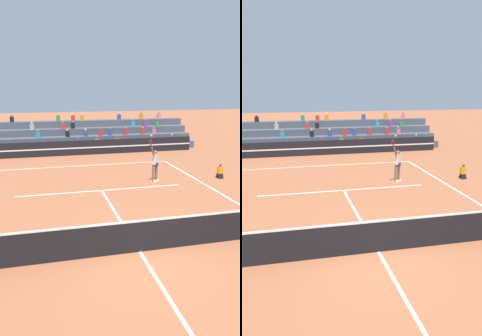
{
  "view_description": "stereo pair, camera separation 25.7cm",
  "coord_description": "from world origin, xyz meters",
  "views": [
    {
      "loc": [
        -2.83,
        -8.88,
        5.0
      ],
      "look_at": [
        0.94,
        6.42,
        1.1
      ],
      "focal_mm": 35.0,
      "sensor_mm": 36.0,
      "label": 1
    },
    {
      "loc": [
        -2.58,
        -8.94,
        5.0
      ],
      "look_at": [
        0.94,
        6.42,
        1.1
      ],
      "focal_mm": 35.0,
      "sensor_mm": 36.0,
      "label": 2
    }
  ],
  "objects": [
    {
      "name": "bleacher_stand",
      "position": [
        0.01,
        18.69,
        0.84
      ],
      "size": [
        19.72,
        3.8,
        2.83
      ],
      "color": "#4C515B",
      "rests_on": "ground"
    },
    {
      "name": "ball_kid_courtside",
      "position": [
        6.92,
        7.09,
        0.33
      ],
      "size": [
        0.3,
        0.36,
        0.84
      ],
      "color": "black",
      "rests_on": "ground"
    },
    {
      "name": "ground_plane",
      "position": [
        0.0,
        0.0,
        0.0
      ],
      "size": [
        120.0,
        120.0,
        0.0
      ],
      "primitive_type": "plane",
      "color": "#AD603D"
    },
    {
      "name": "court_lines",
      "position": [
        0.0,
        0.0,
        0.0
      ],
      "size": [
        11.1,
        23.9,
        0.01
      ],
      "color": "white",
      "rests_on": "ground"
    },
    {
      "name": "tennis_net",
      "position": [
        0.0,
        0.0,
        0.54
      ],
      "size": [
        12.0,
        0.1,
        1.1
      ],
      "color": "black",
      "rests_on": "ground"
    },
    {
      "name": "tennis_player",
      "position": [
        3.12,
        7.35,
        0.99
      ],
      "size": [
        0.86,
        0.83,
        2.44
      ],
      "color": "brown",
      "rests_on": "ground"
    },
    {
      "name": "sponsor_banner_wall",
      "position": [
        0.0,
        15.52,
        0.55
      ],
      "size": [
        18.0,
        0.26,
        1.1
      ],
      "color": "black",
      "rests_on": "ground"
    },
    {
      "name": "tennis_ball",
      "position": [
        2.02,
        1.14,
        0.03
      ],
      "size": [
        0.07,
        0.07,
        0.07
      ],
      "primitive_type": "sphere",
      "color": "#C6DB33",
      "rests_on": "ground"
    }
  ]
}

